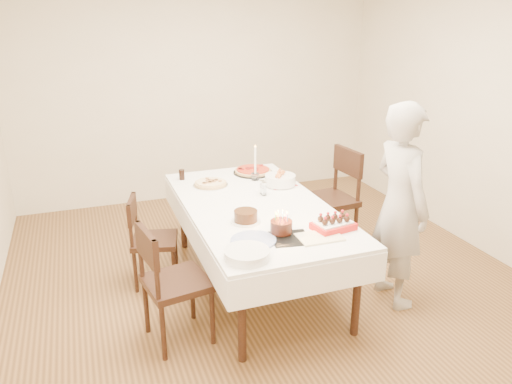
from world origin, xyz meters
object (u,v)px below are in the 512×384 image
object	(u,v)px
taper_candle	(255,162)
birthday_cake	(281,222)
strawberry_box	(333,225)
pizza_white	(211,184)
cola_glass	(182,175)
pasta_bowl	(280,180)
chair_left_savory	(155,240)
person	(400,206)
pizza_pepperoni	(253,171)
dining_table	(256,245)
chair_left_dessert	(177,283)
layer_cake	(246,216)
chair_right_savory	(328,200)

from	to	relation	value
taper_candle	birthday_cake	world-z (taller)	taper_candle
taper_candle	strawberry_box	xyz separation A→B (m)	(0.15, -1.28, -0.14)
pizza_white	strawberry_box	size ratio (longest dim) A/B	1.08
cola_glass	pasta_bowl	bearing A→B (deg)	-30.03
chair_left_savory	person	bearing A→B (deg)	167.17
chair_left_savory	pizza_pepperoni	distance (m)	1.25
dining_table	chair_left_dessert	distance (m)	0.96
strawberry_box	chair_left_dessert	bearing A→B (deg)	173.84
cola_glass	layer_cake	xyz separation A→B (m)	(0.25, -1.18, -0.00)
pizza_white	pasta_bowl	size ratio (longest dim) A/B	1.14
chair_right_savory	strawberry_box	distance (m)	1.26
chair_right_savory	chair_left_dessert	bearing A→B (deg)	-156.18
pizza_pepperoni	birthday_cake	world-z (taller)	birthday_cake
layer_cake	chair_left_dessert	bearing A→B (deg)	-159.40
pizza_pepperoni	layer_cake	xyz separation A→B (m)	(-0.46, -1.14, 0.03)
pizza_white	birthday_cake	distance (m)	1.22
dining_table	chair_left_dessert	world-z (taller)	chair_left_dessert
cola_glass	strawberry_box	distance (m)	1.73
chair_left_dessert	pasta_bowl	size ratio (longest dim) A/B	3.24
chair_left_savory	person	size ratio (longest dim) A/B	0.49
layer_cake	birthday_cake	size ratio (longest dim) A/B	1.44
pizza_pepperoni	pasta_bowl	bearing A→B (deg)	-75.54
chair_right_savory	cola_glass	world-z (taller)	chair_right_savory
chair_left_savory	cola_glass	distance (m)	0.76
chair_right_savory	layer_cake	distance (m)	1.37
pasta_bowl	strawberry_box	world-z (taller)	pasta_bowl
person	birthday_cake	size ratio (longest dim) A/B	10.38
chair_left_dessert	chair_right_savory	bearing A→B (deg)	-160.02
chair_left_savory	pizza_white	bearing A→B (deg)	-141.37
cola_glass	strawberry_box	bearing A→B (deg)	-61.98
pizza_white	person	bearing A→B (deg)	-44.11
cola_glass	layer_cake	bearing A→B (deg)	-78.20
person	layer_cake	world-z (taller)	person
chair_left_savory	chair_left_dessert	world-z (taller)	chair_left_dessert
cola_glass	birthday_cake	size ratio (longest dim) A/B	0.62
chair_right_savory	person	bearing A→B (deg)	-91.48
dining_table	pizza_pepperoni	size ratio (longest dim) A/B	5.47
person	pizza_pepperoni	bearing A→B (deg)	26.78
chair_left_savory	pizza_pepperoni	bearing A→B (deg)	-141.02
chair_left_dessert	person	world-z (taller)	person
dining_table	strawberry_box	size ratio (longest dim) A/B	7.11
pizza_pepperoni	strawberry_box	xyz separation A→B (m)	(0.10, -1.49, 0.02)
dining_table	layer_cake	bearing A→B (deg)	-122.09
pizza_white	taper_candle	size ratio (longest dim) A/B	0.92
chair_right_savory	pasta_bowl	bearing A→B (deg)	179.14
pasta_bowl	taper_candle	xyz separation A→B (m)	(-0.16, 0.23, 0.12)
layer_cake	birthday_cake	distance (m)	0.34
taper_candle	strawberry_box	size ratio (longest dim) A/B	1.17
chair_left_savory	person	xyz separation A→B (m)	(1.81, -0.93, 0.43)
person	cola_glass	size ratio (longest dim) A/B	16.80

